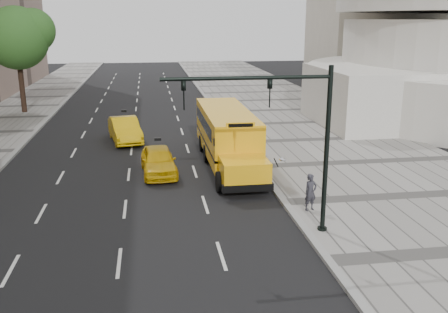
{
  "coord_description": "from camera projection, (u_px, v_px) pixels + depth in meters",
  "views": [
    {
      "loc": [
        0.23,
        -25.64,
        7.98
      ],
      "look_at": [
        3.5,
        -4.0,
        1.9
      ],
      "focal_mm": 40.0,
      "sensor_mm": 36.0,
      "label": 1
    }
  ],
  "objects": [
    {
      "name": "ground",
      "position": [
        148.0,
        174.0,
        26.53
      ],
      "size": [
        140.0,
        140.0,
        0.0
      ],
      "primitive_type": "plane",
      "color": "black",
      "rests_on": "ground"
    },
    {
      "name": "taxi_far",
      "position": [
        125.0,
        130.0,
        33.26
      ],
      "size": [
        2.58,
        5.11,
        1.61
      ],
      "primitive_type": "imported",
      "rotation": [
        0.0,
        0.0,
        0.19
      ],
      "color": "#DFAD0B",
      "rests_on": "ground"
    },
    {
      "name": "taxi_near",
      "position": [
        158.0,
        161.0,
        26.29
      ],
      "size": [
        2.0,
        4.41,
        1.47
      ],
      "primitive_type": "imported",
      "rotation": [
        0.0,
        0.0,
        0.06
      ],
      "color": "#DFAD0B",
      "rests_on": "ground"
    },
    {
      "name": "curb_museum",
      "position": [
        258.0,
        167.0,
        27.38
      ],
      "size": [
        0.3,
        140.0,
        0.15
      ],
      "primitive_type": "cube",
      "color": "gray",
      "rests_on": "ground"
    },
    {
      "name": "tree_c",
      "position": [
        18.0,
        37.0,
        41.53
      ],
      "size": [
        5.9,
        5.24,
        9.02
      ],
      "color": "black",
      "rests_on": "ground"
    },
    {
      "name": "traffic_signal",
      "position": [
        290.0,
        131.0,
        17.88
      ],
      "size": [
        6.18,
        0.36,
        6.4
      ],
      "color": "black",
      "rests_on": "ground"
    },
    {
      "name": "pedestrian",
      "position": [
        311.0,
        192.0,
        20.89
      ],
      "size": [
        0.67,
        0.54,
        1.59
      ],
      "primitive_type": "imported",
      "rotation": [
        0.0,
        0.0,
        0.32
      ],
      "color": "#2F2E36",
      "rests_on": "sidewalk_museum"
    },
    {
      "name": "school_bus",
      "position": [
        227.0,
        132.0,
        28.1
      ],
      "size": [
        2.96,
        11.56,
        3.19
      ],
      "color": "#FCB210",
      "rests_on": "ground"
    },
    {
      "name": "sidewalk_museum",
      "position": [
        362.0,
        163.0,
        28.24
      ],
      "size": [
        12.0,
        140.0,
        0.15
      ],
      "primitive_type": "cube",
      "color": "gray",
      "rests_on": "ground"
    }
  ]
}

